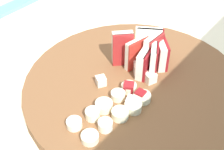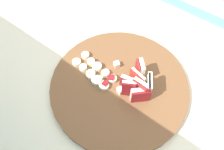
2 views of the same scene
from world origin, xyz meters
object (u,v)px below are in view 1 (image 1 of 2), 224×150
cutting_board (135,86)px  banana_slice_rows (113,109)px  apple_wedge_fan (146,53)px  apple_dice_pile (134,82)px

cutting_board → banana_slice_rows: bearing=9.3°
cutting_board → banana_slice_rows: size_ratio=2.69×
apple_wedge_fan → banana_slice_rows: bearing=11.7°
cutting_board → apple_wedge_fan: size_ratio=3.89×
apple_dice_pile → banana_slice_rows: apple_dice_pile is taller
apple_dice_pile → banana_slice_rows: bearing=8.3°
cutting_board → apple_wedge_fan: 0.07m
apple_wedge_fan → cutting_board: bearing=15.5°
apple_wedge_fan → banana_slice_rows: (0.13, 0.03, -0.02)m
cutting_board → apple_wedge_fan: apple_wedge_fan is taller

